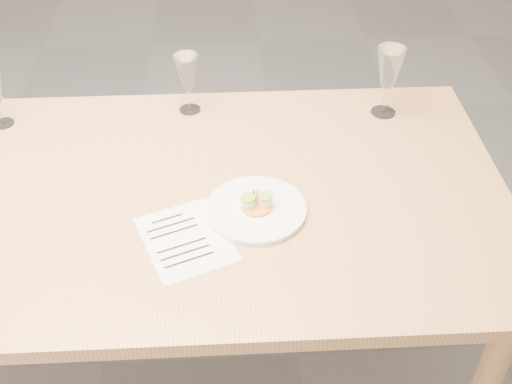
{
  "coord_description": "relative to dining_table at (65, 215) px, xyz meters",
  "views": [
    {
      "loc": [
        0.45,
        -1.32,
        1.85
      ],
      "look_at": [
        0.52,
        -0.07,
        0.8
      ],
      "focal_mm": 45.0,
      "sensor_mm": 36.0,
      "label": 1
    }
  ],
  "objects": [
    {
      "name": "dinner_plate",
      "position": [
        0.52,
        -0.09,
        0.08
      ],
      "size": [
        0.26,
        0.26,
        0.07
      ],
      "rotation": [
        0.0,
        0.0,
        -0.06
      ],
      "color": "white",
      "rests_on": "dining_table"
    },
    {
      "name": "wine_glass_3",
      "position": [
        0.94,
        0.35,
        0.22
      ],
      "size": [
        0.09,
        0.09,
        0.22
      ],
      "color": "white",
      "rests_on": "dining_table"
    },
    {
      "name": "recipe_sheet",
      "position": [
        0.34,
        -0.18,
        0.07
      ],
      "size": [
        0.27,
        0.3,
        0.0
      ],
      "rotation": [
        0.0,
        0.0,
        0.38
      ],
      "color": "white",
      "rests_on": "dining_table"
    },
    {
      "name": "ground",
      "position": [
        0.0,
        0.0,
        -0.68
      ],
      "size": [
        7.0,
        7.0,
        0.0
      ],
      "primitive_type": "plane",
      "color": "slate",
      "rests_on": "ground"
    },
    {
      "name": "dining_table",
      "position": [
        0.0,
        0.0,
        0.0
      ],
      "size": [
        2.4,
        1.0,
        0.75
      ],
      "color": "tan",
      "rests_on": "ground"
    },
    {
      "name": "wine_glass_2",
      "position": [
        0.33,
        0.4,
        0.2
      ],
      "size": [
        0.08,
        0.08,
        0.19
      ],
      "color": "white",
      "rests_on": "dining_table"
    }
  ]
}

